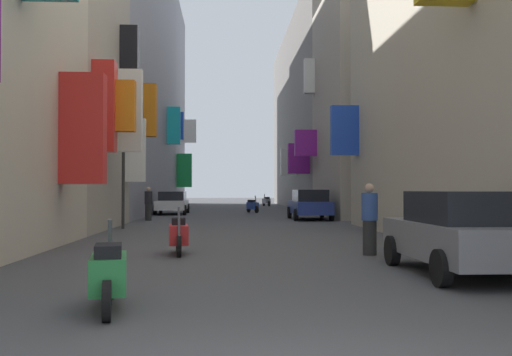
{
  "coord_description": "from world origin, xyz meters",
  "views": [
    {
      "loc": [
        -0.58,
        -3.57,
        1.53
      ],
      "look_at": [
        1.4,
        32.01,
        2.26
      ],
      "focal_mm": 39.93,
      "sensor_mm": 36.0,
      "label": 1
    }
  ],
  "objects_px": {
    "parked_car_white": "(172,202)",
    "pedestrian_near_left": "(370,219)",
    "traffic_light_near_corner": "(123,148)",
    "parked_car_grey": "(464,231)",
    "scooter_silver": "(266,201)",
    "scooter_green": "(109,273)",
    "parked_car_blue": "(310,204)",
    "scooter_blue": "(252,206)",
    "scooter_red": "(179,235)",
    "pedestrian_crossing": "(148,204)"
  },
  "relations": [
    {
      "from": "scooter_green",
      "to": "traffic_light_near_corner",
      "type": "bearing_deg",
      "value": 99.34
    },
    {
      "from": "parked_car_white",
      "to": "scooter_red",
      "type": "xyz_separation_m",
      "value": [
        2.16,
        -22.2,
        -0.28
      ]
    },
    {
      "from": "scooter_red",
      "to": "scooter_green",
      "type": "height_order",
      "value": "same"
    },
    {
      "from": "scooter_green",
      "to": "scooter_blue",
      "type": "distance_m",
      "value": 30.29
    },
    {
      "from": "scooter_blue",
      "to": "pedestrian_near_left",
      "type": "bearing_deg",
      "value": -86.37
    },
    {
      "from": "parked_car_blue",
      "to": "scooter_silver",
      "type": "xyz_separation_m",
      "value": [
        -0.48,
        23.48,
        -0.33
      ]
    },
    {
      "from": "parked_car_grey",
      "to": "pedestrian_near_left",
      "type": "distance_m",
      "value": 3.29
    },
    {
      "from": "scooter_silver",
      "to": "scooter_red",
      "type": "bearing_deg",
      "value": -97.29
    },
    {
      "from": "traffic_light_near_corner",
      "to": "pedestrian_crossing",
      "type": "bearing_deg",
      "value": 87.68
    },
    {
      "from": "scooter_blue",
      "to": "scooter_silver",
      "type": "relative_size",
      "value": 0.9
    },
    {
      "from": "parked_car_grey",
      "to": "pedestrian_near_left",
      "type": "xyz_separation_m",
      "value": [
        -0.9,
        3.16,
        0.05
      ]
    },
    {
      "from": "parked_car_grey",
      "to": "scooter_red",
      "type": "relative_size",
      "value": 2.2
    },
    {
      "from": "parked_car_white",
      "to": "scooter_blue",
      "type": "distance_m",
      "value": 5.38
    },
    {
      "from": "scooter_red",
      "to": "pedestrian_near_left",
      "type": "bearing_deg",
      "value": -5.76
    },
    {
      "from": "parked_car_white",
      "to": "traffic_light_near_corner",
      "type": "bearing_deg",
      "value": -93.13
    },
    {
      "from": "parked_car_blue",
      "to": "traffic_light_near_corner",
      "type": "xyz_separation_m",
      "value": [
        -8.33,
        -6.32,
        2.38
      ]
    },
    {
      "from": "scooter_red",
      "to": "pedestrian_near_left",
      "type": "height_order",
      "value": "pedestrian_near_left"
    },
    {
      "from": "scooter_red",
      "to": "traffic_light_near_corner",
      "type": "height_order",
      "value": "traffic_light_near_corner"
    },
    {
      "from": "pedestrian_near_left",
      "to": "parked_car_blue",
      "type": "bearing_deg",
      "value": 86.49
    },
    {
      "from": "traffic_light_near_corner",
      "to": "scooter_silver",
      "type": "bearing_deg",
      "value": 75.25
    },
    {
      "from": "parked_car_grey",
      "to": "pedestrian_crossing",
      "type": "height_order",
      "value": "pedestrian_crossing"
    },
    {
      "from": "scooter_red",
      "to": "pedestrian_crossing",
      "type": "distance_m",
      "value": 14.93
    },
    {
      "from": "parked_car_white",
      "to": "pedestrian_near_left",
      "type": "distance_m",
      "value": 23.6
    },
    {
      "from": "pedestrian_crossing",
      "to": "traffic_light_near_corner",
      "type": "height_order",
      "value": "traffic_light_near_corner"
    },
    {
      "from": "parked_car_white",
      "to": "pedestrian_near_left",
      "type": "relative_size",
      "value": 2.67
    },
    {
      "from": "scooter_green",
      "to": "scooter_silver",
      "type": "distance_m",
      "value": 45.32
    },
    {
      "from": "parked_car_white",
      "to": "scooter_green",
      "type": "xyz_separation_m",
      "value": [
        1.78,
        -28.42,
        -0.28
      ]
    },
    {
      "from": "parked_car_blue",
      "to": "traffic_light_near_corner",
      "type": "bearing_deg",
      "value": -142.81
    },
    {
      "from": "parked_car_grey",
      "to": "parked_car_blue",
      "type": "relative_size",
      "value": 0.92
    },
    {
      "from": "pedestrian_near_left",
      "to": "traffic_light_near_corner",
      "type": "xyz_separation_m",
      "value": [
        -7.36,
        9.42,
        2.34
      ]
    },
    {
      "from": "parked_car_white",
      "to": "scooter_blue",
      "type": "height_order",
      "value": "parked_car_white"
    },
    {
      "from": "parked_car_white",
      "to": "scooter_silver",
      "type": "bearing_deg",
      "value": 66.75
    },
    {
      "from": "pedestrian_crossing",
      "to": "parked_car_blue",
      "type": "bearing_deg",
      "value": 4.25
    },
    {
      "from": "scooter_green",
      "to": "scooter_silver",
      "type": "xyz_separation_m",
      "value": [
        5.35,
        45.0,
        0.0
      ]
    },
    {
      "from": "parked_car_blue",
      "to": "pedestrian_crossing",
      "type": "distance_m",
      "value": 8.12
    },
    {
      "from": "parked_car_white",
      "to": "scooter_red",
      "type": "bearing_deg",
      "value": -84.44
    },
    {
      "from": "scooter_blue",
      "to": "parked_car_white",
      "type": "bearing_deg",
      "value": -161.76
    },
    {
      "from": "scooter_blue",
      "to": "pedestrian_near_left",
      "type": "distance_m",
      "value": 24.38
    },
    {
      "from": "scooter_blue",
      "to": "pedestrian_near_left",
      "type": "relative_size",
      "value": 1.05
    },
    {
      "from": "parked_car_grey",
      "to": "traffic_light_near_corner",
      "type": "distance_m",
      "value": 15.25
    },
    {
      "from": "scooter_silver",
      "to": "pedestrian_crossing",
      "type": "bearing_deg",
      "value": -107.54
    },
    {
      "from": "scooter_blue",
      "to": "scooter_silver",
      "type": "bearing_deg",
      "value": 82.26
    },
    {
      "from": "scooter_blue",
      "to": "traffic_light_near_corner",
      "type": "bearing_deg",
      "value": -111.33
    },
    {
      "from": "parked_car_grey",
      "to": "scooter_blue",
      "type": "xyz_separation_m",
      "value": [
        -2.44,
        27.49,
        -0.32
      ]
    },
    {
      "from": "scooter_red",
      "to": "traffic_light_near_corner",
      "type": "distance_m",
      "value": 9.8
    },
    {
      "from": "scooter_blue",
      "to": "traffic_light_near_corner",
      "type": "xyz_separation_m",
      "value": [
        -5.82,
        -14.91,
        2.71
      ]
    },
    {
      "from": "scooter_silver",
      "to": "parked_car_white",
      "type": "bearing_deg",
      "value": -113.25
    },
    {
      "from": "traffic_light_near_corner",
      "to": "parked_car_white",
      "type": "bearing_deg",
      "value": 86.87
    },
    {
      "from": "parked_car_white",
      "to": "scooter_green",
      "type": "distance_m",
      "value": 28.48
    },
    {
      "from": "scooter_blue",
      "to": "pedestrian_crossing",
      "type": "relative_size",
      "value": 1.05
    }
  ]
}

